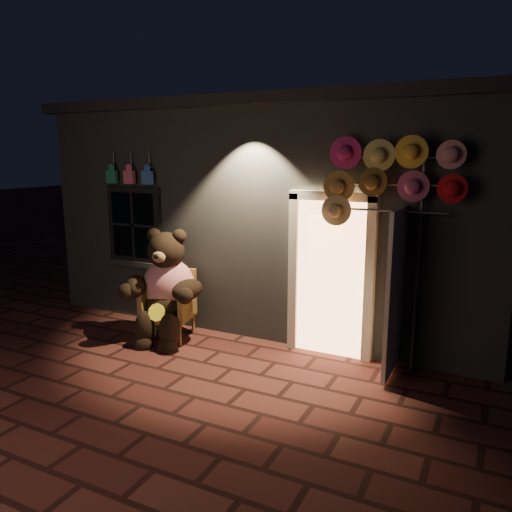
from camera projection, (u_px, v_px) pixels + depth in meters
The scene contains 5 objects.
ground at pixel (185, 375), 6.11m from camera, with size 60.00×60.00×0.00m, color #542620.
shop_building at pixel (305, 204), 9.24m from camera, with size 7.30×5.95×3.51m.
wicker_armchair at pixel (171, 304), 7.32m from camera, with size 0.79×0.74×0.99m.
teddy_bear at pixel (166, 289), 7.15m from camera, with size 1.22×1.06×1.71m.
hat_rack at pixel (389, 178), 5.83m from camera, with size 1.61×0.22×2.85m.
Camera 1 is at (3.32, -4.69, 2.67)m, focal length 35.00 mm.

